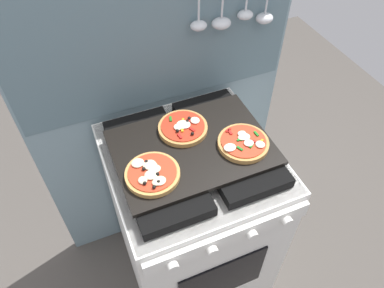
{
  "coord_description": "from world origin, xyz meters",
  "views": [
    {
      "loc": [
        -0.33,
        -0.79,
        1.85
      ],
      "look_at": [
        0.0,
        0.0,
        0.93
      ],
      "focal_mm": 34.19,
      "sensor_mm": 36.0,
      "label": 1
    }
  ],
  "objects_px": {
    "pizza_center": "(184,127)",
    "stove": "(192,217)",
    "baking_tray": "(192,147)",
    "pizza_left": "(152,174)",
    "pizza_right": "(243,143)"
  },
  "relations": [
    {
      "from": "pizza_right",
      "to": "pizza_center",
      "type": "xyz_separation_m",
      "value": [
        -0.16,
        0.15,
        0.0
      ]
    },
    {
      "from": "baking_tray",
      "to": "pizza_center",
      "type": "distance_m",
      "value": 0.09
    },
    {
      "from": "stove",
      "to": "pizza_left",
      "type": "xyz_separation_m",
      "value": [
        -0.17,
        -0.07,
        0.48
      ]
    },
    {
      "from": "stove",
      "to": "pizza_right",
      "type": "bearing_deg",
      "value": -20.75
    },
    {
      "from": "baking_tray",
      "to": "pizza_left",
      "type": "distance_m",
      "value": 0.18
    },
    {
      "from": "pizza_left",
      "to": "pizza_center",
      "type": "height_order",
      "value": "same"
    },
    {
      "from": "pizza_left",
      "to": "stove",
      "type": "bearing_deg",
      "value": 22.7
    },
    {
      "from": "baking_tray",
      "to": "pizza_right",
      "type": "bearing_deg",
      "value": -21.24
    },
    {
      "from": "pizza_left",
      "to": "pizza_center",
      "type": "relative_size",
      "value": 1.0
    },
    {
      "from": "stove",
      "to": "pizza_center",
      "type": "distance_m",
      "value": 0.49
    },
    {
      "from": "pizza_right",
      "to": "pizza_center",
      "type": "distance_m",
      "value": 0.22
    },
    {
      "from": "pizza_left",
      "to": "pizza_center",
      "type": "bearing_deg",
      "value": 42.21
    },
    {
      "from": "stove",
      "to": "pizza_center",
      "type": "bearing_deg",
      "value": 86.74
    },
    {
      "from": "pizza_right",
      "to": "pizza_center",
      "type": "height_order",
      "value": "pizza_center"
    },
    {
      "from": "pizza_center",
      "to": "stove",
      "type": "bearing_deg",
      "value": -93.26
    }
  ]
}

